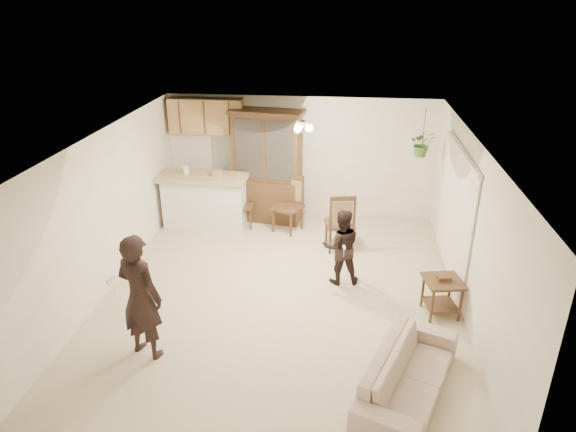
# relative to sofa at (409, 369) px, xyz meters

# --- Properties ---
(floor) EXTENTS (6.50, 6.50, 0.00)m
(floor) POSITION_rel_sofa_xyz_m (-1.77, 2.04, -0.37)
(floor) COLOR #C5B495
(floor) RESTS_ON ground
(ceiling) EXTENTS (5.50, 6.50, 0.02)m
(ceiling) POSITION_rel_sofa_xyz_m (-1.77, 2.04, 2.13)
(ceiling) COLOR white
(ceiling) RESTS_ON wall_back
(wall_back) EXTENTS (5.50, 0.02, 2.50)m
(wall_back) POSITION_rel_sofa_xyz_m (-1.77, 5.29, 0.88)
(wall_back) COLOR beige
(wall_back) RESTS_ON ground
(wall_front) EXTENTS (5.50, 0.02, 2.50)m
(wall_front) POSITION_rel_sofa_xyz_m (-1.77, -1.21, 0.88)
(wall_front) COLOR beige
(wall_front) RESTS_ON ground
(wall_left) EXTENTS (0.02, 6.50, 2.50)m
(wall_left) POSITION_rel_sofa_xyz_m (-4.52, 2.04, 0.88)
(wall_left) COLOR beige
(wall_left) RESTS_ON ground
(wall_right) EXTENTS (0.02, 6.50, 2.50)m
(wall_right) POSITION_rel_sofa_xyz_m (0.98, 2.04, 0.88)
(wall_right) COLOR beige
(wall_right) RESTS_ON ground
(breakfast_bar) EXTENTS (1.60, 0.55, 1.00)m
(breakfast_bar) POSITION_rel_sofa_xyz_m (-3.62, 4.39, 0.13)
(breakfast_bar) COLOR silver
(breakfast_bar) RESTS_ON floor
(bar_top) EXTENTS (1.75, 0.70, 0.08)m
(bar_top) POSITION_rel_sofa_xyz_m (-3.62, 4.39, 0.68)
(bar_top) COLOR tan
(bar_top) RESTS_ON breakfast_bar
(upper_cabinets) EXTENTS (1.50, 0.34, 0.70)m
(upper_cabinets) POSITION_rel_sofa_xyz_m (-3.67, 5.11, 1.73)
(upper_cabinets) COLOR olive
(upper_cabinets) RESTS_ON wall_back
(vertical_blinds) EXTENTS (0.06, 2.30, 2.10)m
(vertical_blinds) POSITION_rel_sofa_xyz_m (0.94, 2.94, 0.73)
(vertical_blinds) COLOR silver
(vertical_blinds) RESTS_ON wall_right
(ceiling_fixture) EXTENTS (0.36, 0.36, 0.20)m
(ceiling_fixture) POSITION_rel_sofa_xyz_m (-1.57, 3.24, 2.03)
(ceiling_fixture) COLOR #FFE5BF
(ceiling_fixture) RESTS_ON ceiling
(hanging_plant) EXTENTS (0.43, 0.37, 0.48)m
(hanging_plant) POSITION_rel_sofa_xyz_m (0.53, 4.44, 1.48)
(hanging_plant) COLOR #275120
(hanging_plant) RESTS_ON ceiling
(plant_cord) EXTENTS (0.01, 0.01, 0.65)m
(plant_cord) POSITION_rel_sofa_xyz_m (0.53, 4.44, 1.81)
(plant_cord) COLOR black
(plant_cord) RESTS_ON ceiling
(sofa) EXTENTS (1.36, 2.01, 0.73)m
(sofa) POSITION_rel_sofa_xyz_m (0.00, 0.00, 0.00)
(sofa) COLOR #C0B89E
(sofa) RESTS_ON floor
(adult) EXTENTS (0.76, 0.63, 1.80)m
(adult) POSITION_rel_sofa_xyz_m (-3.35, 0.38, 0.53)
(adult) COLOR black
(adult) RESTS_ON floor
(child) EXTENTS (0.73, 0.61, 1.35)m
(child) POSITION_rel_sofa_xyz_m (-0.85, 2.50, 0.31)
(child) COLOR black
(child) RESTS_ON floor
(china_hutch) EXTENTS (1.52, 0.76, 2.30)m
(china_hutch) POSITION_rel_sofa_xyz_m (-2.41, 4.88, 0.77)
(china_hutch) COLOR #3E2916
(china_hutch) RESTS_ON floor
(side_table) EXTENTS (0.61, 0.61, 0.64)m
(side_table) POSITION_rel_sofa_xyz_m (0.64, 1.75, -0.07)
(side_table) COLOR #3E2916
(side_table) RESTS_ON floor
(chair_bar) EXTENTS (0.44, 0.44, 0.99)m
(chair_bar) POSITION_rel_sofa_xyz_m (-2.86, 4.49, -0.09)
(chair_bar) COLOR #3E2916
(chair_bar) RESTS_ON floor
(chair_hutch_left) EXTENTS (0.67, 0.67, 1.13)m
(chair_hutch_left) POSITION_rel_sofa_xyz_m (-1.94, 4.36, -0.05)
(chair_hutch_left) COLOR #3E2916
(chair_hutch_left) RESTS_ON floor
(chair_hutch_right) EXTENTS (0.59, 0.59, 1.12)m
(chair_hutch_right) POSITION_rel_sofa_xyz_m (-0.90, 3.72, -0.05)
(chair_hutch_right) COLOR #3E2916
(chair_hutch_right) RESTS_ON floor
(controller_adult) EXTENTS (0.09, 0.16, 0.05)m
(controller_adult) POSITION_rel_sofa_xyz_m (-3.48, -0.00, 0.96)
(controller_adult) COLOR white
(controller_adult) RESTS_ON adult
(controller_child) EXTENTS (0.05, 0.11, 0.03)m
(controller_child) POSITION_rel_sofa_xyz_m (-0.81, 2.21, 0.42)
(controller_child) COLOR white
(controller_child) RESTS_ON child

